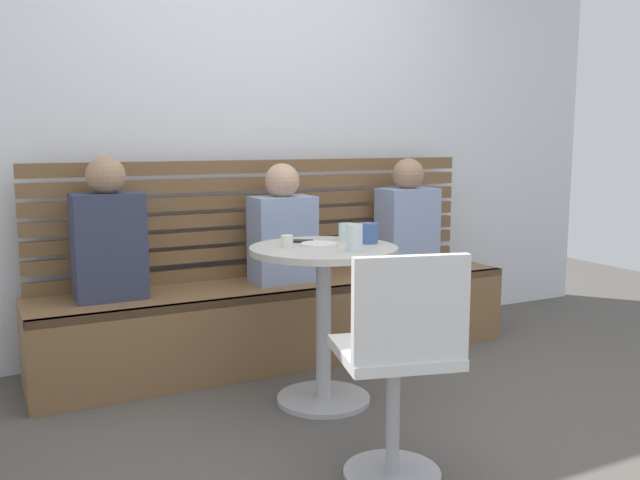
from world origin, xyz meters
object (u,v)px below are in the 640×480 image
at_px(person_child_left, 407,220).
at_px(cup_espresso_small, 287,241).
at_px(cup_mug_blue, 369,233).
at_px(cup_glass_short, 347,232).
at_px(cup_glass_tall, 355,238).
at_px(plate_small, 319,244).
at_px(person_child_middle, 283,230).
at_px(cafe_table, 324,294).
at_px(phone_on_table, 298,241).
at_px(person_adult, 108,236).
at_px(booth_bench, 284,320).
at_px(white_chair, 400,359).

xyz_separation_m(person_child_left, cup_espresso_small, (-1.09, -0.64, 0.03)).
bearing_deg(cup_mug_blue, cup_espresso_small, 170.11).
distance_m(person_child_left, cup_glass_short, 0.92).
xyz_separation_m(cup_glass_tall, plate_small, (-0.07, 0.21, -0.05)).
height_order(person_child_middle, plate_small, person_child_middle).
bearing_deg(cup_espresso_small, plate_small, -9.47).
distance_m(cafe_table, cup_glass_tall, 0.34).
xyz_separation_m(plate_small, phone_on_table, (-0.04, 0.15, -0.00)).
bearing_deg(cup_glass_tall, cup_espresso_small, 133.29).
distance_m(cafe_table, person_adult, 1.11).
relative_size(cup_mug_blue, plate_small, 0.56).
xyz_separation_m(booth_bench, white_chair, (-0.22, -1.48, 0.24)).
bearing_deg(cup_glass_short, cup_glass_tall, -113.69).
relative_size(cafe_table, person_adult, 1.05).
height_order(person_child_middle, cup_glass_tall, person_child_middle).
height_order(white_chair, phone_on_table, white_chair).
height_order(booth_bench, plate_small, plate_small).
relative_size(cup_mug_blue, cup_glass_tall, 0.79).
bearing_deg(booth_bench, cup_mug_blue, -78.33).
height_order(person_child_left, phone_on_table, person_child_left).
bearing_deg(cup_mug_blue, person_adult, 146.41).
distance_m(cup_glass_tall, cup_espresso_small, 0.32).
distance_m(person_adult, cup_espresso_small, 0.93).
bearing_deg(plate_small, white_chair, -97.86).
xyz_separation_m(white_chair, person_adult, (-0.71, 1.51, 0.29)).
relative_size(white_chair, cup_glass_tall, 7.08).
bearing_deg(booth_bench, plate_small, -99.19).
xyz_separation_m(cafe_table, person_adult, (-0.83, 0.70, 0.24)).
relative_size(cup_glass_short, cup_glass_tall, 0.67).
bearing_deg(cup_glass_tall, person_child_middle, 87.39).
bearing_deg(booth_bench, cup_espresso_small, -112.61).
xyz_separation_m(cup_mug_blue, plate_small, (-0.24, 0.04, -0.04)).
distance_m(person_adult, person_child_left, 1.77).
height_order(booth_bench, person_child_middle, person_child_middle).
height_order(cafe_table, cup_mug_blue, cup_mug_blue).
bearing_deg(cup_mug_blue, plate_small, 169.86).
bearing_deg(cup_espresso_small, phone_on_table, 47.82).
bearing_deg(person_child_left, cup_glass_tall, -135.19).
xyz_separation_m(white_chair, plate_small, (0.12, 0.85, 0.28)).
relative_size(person_child_middle, cup_glass_tall, 5.47).
distance_m(white_chair, person_child_middle, 1.53).
bearing_deg(cup_mug_blue, cup_glass_short, 103.49).
bearing_deg(cup_espresso_small, person_child_middle, 67.31).
relative_size(person_child_middle, cup_espresso_small, 11.72).
relative_size(booth_bench, phone_on_table, 19.29).
height_order(booth_bench, person_adult, person_adult).
height_order(person_adult, cup_espresso_small, person_adult).
distance_m(cafe_table, phone_on_table, 0.30).
height_order(person_child_middle, cup_mug_blue, person_child_middle).
height_order(plate_small, phone_on_table, plate_small).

